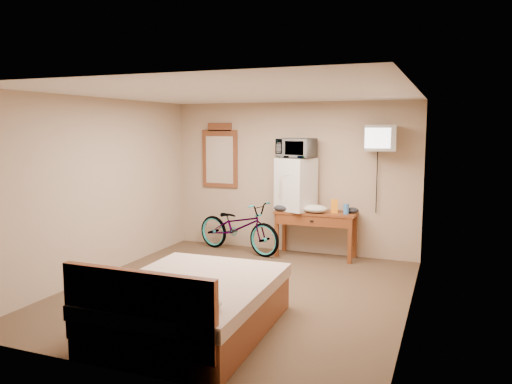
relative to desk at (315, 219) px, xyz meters
The scene contains 13 objects.
room 2.15m from the desk, 103.70° to the right, with size 4.60×4.64×2.50m.
desk is the anchor object (origin of this frame).
mini_fridge 0.65m from the desk, behind, with size 0.66×0.64×0.85m.
microwave 1.18m from the desk, behind, with size 0.57×0.39×0.32m, color silver.
snack_bag 0.38m from the desk, ahead, with size 0.11×0.06×0.21m, color orange.
blue_cup 0.54m from the desk, ahead, with size 0.09×0.09×0.15m, color #3876C0.
cloth_cream 0.21m from the desk, 77.55° to the right, with size 0.40×0.31×0.12m, color beige.
cloth_dark_a 0.56m from the desk, 164.89° to the right, with size 0.26×0.20×0.10m, color black.
cloth_dark_b 0.61m from the desk, ahead, with size 0.20×0.16×0.09m, color black.
crt_television 1.62m from the desk, ahead, with size 0.52×0.61×0.39m.
wall_mirror 2.06m from the desk, behind, with size 0.66×0.04×1.12m.
bicycle 1.31m from the desk, behind, with size 0.58×1.65×0.87m, color black.
bed 3.42m from the desk, 97.10° to the right, with size 1.58×2.07×0.90m.
Camera 1 is at (2.48, -5.65, 2.08)m, focal length 35.00 mm.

